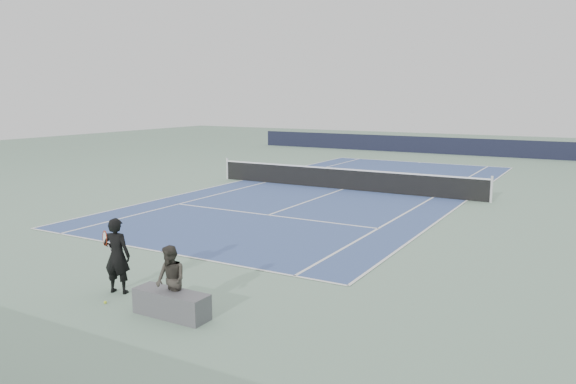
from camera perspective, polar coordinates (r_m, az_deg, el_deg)
The scene contains 7 objects.
ground at distance 25.45m, azimuth 5.59°, elevation 0.26°, with size 80.00×80.00×0.00m, color gray.
court_surface at distance 25.45m, azimuth 5.59°, elevation 0.27°, with size 10.97×23.77×0.01m, color #384F86.
tennis_net at distance 25.37m, azimuth 5.61°, elevation 1.38°, with size 12.90×0.10×1.07m.
windscreen_far at distance 42.22m, azimuth 15.66°, elevation 4.54°, with size 30.00×0.25×1.20m, color black.
tennis_player at distance 12.57m, azimuth -16.99°, elevation -6.19°, with size 0.81×0.59×1.65m.
tennis_ball at distance 12.24m, azimuth -18.07°, elevation -10.60°, with size 0.06×0.06×0.06m, color #CCE32E.
spectator_bench at distance 11.10m, azimuth -11.79°, elevation -9.85°, with size 1.64×0.99×1.39m.
Camera 1 is at (10.25, -22.92, 4.19)m, focal length 35.00 mm.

